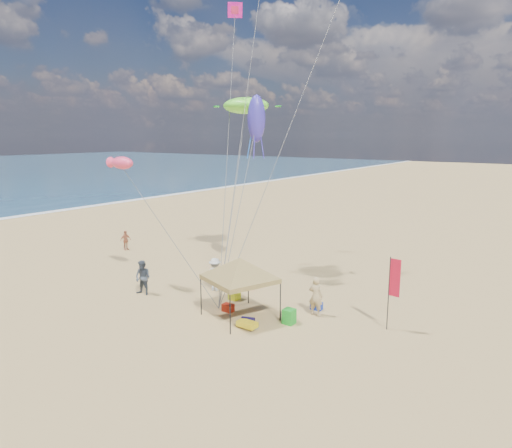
# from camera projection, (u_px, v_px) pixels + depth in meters

# --- Properties ---
(ground) EXTENTS (280.00, 280.00, 0.00)m
(ground) POSITION_uv_depth(u_px,v_px,m) (220.00, 315.00, 22.34)
(ground) COLOR tan
(ground) RESTS_ON ground
(canopy_tent) EXTENTS (5.16, 5.16, 3.39)m
(canopy_tent) POSITION_uv_depth(u_px,v_px,m) (240.00, 260.00, 21.48)
(canopy_tent) COLOR black
(canopy_tent) RESTS_ON ground
(feather_flag) EXTENTS (0.51, 0.08, 3.36)m
(feather_flag) POSITION_uv_depth(u_px,v_px,m) (393.00, 282.00, 20.12)
(feather_flag) COLOR black
(feather_flag) RESTS_ON ground
(cooler_red) EXTENTS (0.54, 0.38, 0.38)m
(cooler_red) POSITION_uv_depth(u_px,v_px,m) (228.00, 308.00, 22.73)
(cooler_red) COLOR #A81F0D
(cooler_red) RESTS_ON ground
(cooler_blue) EXTENTS (0.54, 0.38, 0.38)m
(cooler_blue) POSITION_uv_depth(u_px,v_px,m) (317.00, 306.00, 22.97)
(cooler_blue) COLOR #142EA6
(cooler_blue) RESTS_ON ground
(bag_navy) EXTENTS (0.69, 0.54, 0.36)m
(bag_navy) POSITION_uv_depth(u_px,v_px,m) (248.00, 321.00, 21.16)
(bag_navy) COLOR #110C35
(bag_navy) RESTS_ON ground
(bag_orange) EXTENTS (0.54, 0.69, 0.36)m
(bag_orange) POSITION_uv_depth(u_px,v_px,m) (252.00, 286.00, 26.03)
(bag_orange) COLOR #DE610C
(bag_orange) RESTS_ON ground
(chair_green) EXTENTS (0.50, 0.50, 0.70)m
(chair_green) POSITION_uv_depth(u_px,v_px,m) (289.00, 316.00, 21.23)
(chair_green) COLOR green
(chair_green) RESTS_ON ground
(chair_yellow) EXTENTS (0.50, 0.50, 0.70)m
(chair_yellow) POSITION_uv_depth(u_px,v_px,m) (234.00, 293.00, 24.36)
(chair_yellow) COLOR #DEF11A
(chair_yellow) RESTS_ON ground
(crate_grey) EXTENTS (0.34, 0.30, 0.28)m
(crate_grey) POSITION_uv_depth(u_px,v_px,m) (254.00, 325.00, 20.74)
(crate_grey) COLOR slate
(crate_grey) RESTS_ON ground
(beach_cart) EXTENTS (0.90, 0.50, 0.24)m
(beach_cart) POSITION_uv_depth(u_px,v_px,m) (247.00, 324.00, 20.73)
(beach_cart) COLOR yellow
(beach_cart) RESTS_ON ground
(person_near_a) EXTENTS (0.74, 0.52, 1.93)m
(person_near_a) POSITION_uv_depth(u_px,v_px,m) (316.00, 296.00, 22.09)
(person_near_a) COLOR tan
(person_near_a) RESTS_ON ground
(person_near_b) EXTENTS (1.04, 0.88, 1.90)m
(person_near_b) POSITION_uv_depth(u_px,v_px,m) (143.00, 278.00, 24.99)
(person_near_b) COLOR #37404C
(person_near_b) RESTS_ON ground
(person_near_c) EXTENTS (1.34, 0.99, 1.86)m
(person_near_c) POSITION_uv_depth(u_px,v_px,m) (215.00, 274.00, 25.65)
(person_near_c) COLOR beige
(person_near_c) RESTS_ON ground
(person_far_a) EXTENTS (0.48, 0.91, 1.49)m
(person_far_a) POSITION_uv_depth(u_px,v_px,m) (126.00, 240.00, 34.84)
(person_far_a) COLOR #B16544
(person_far_a) RESTS_ON ground
(turtle_kite) EXTENTS (3.63, 3.27, 1.00)m
(turtle_kite) POSITION_uv_depth(u_px,v_px,m) (246.00, 106.00, 28.18)
(turtle_kite) COLOR #6DFF36
(turtle_kite) RESTS_ON ground
(fish_kite) EXTENTS (1.64, 0.96, 0.70)m
(fish_kite) POSITION_uv_depth(u_px,v_px,m) (122.00, 163.00, 25.25)
(fish_kite) COLOR #FA3B67
(fish_kite) RESTS_ON ground
(squid_kite) EXTENTS (1.16, 1.16, 2.64)m
(squid_kite) POSITION_uv_depth(u_px,v_px,m) (256.00, 119.00, 26.05)
(squid_kite) COLOR #3A2EAD
(squid_kite) RESTS_ON ground
(stunt_kite_pink) EXTENTS (1.09, 1.02, 0.95)m
(stunt_kite_pink) POSITION_uv_depth(u_px,v_px,m) (235.00, 10.00, 32.60)
(stunt_kite_pink) COLOR #F213B2
(stunt_kite_pink) RESTS_ON ground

